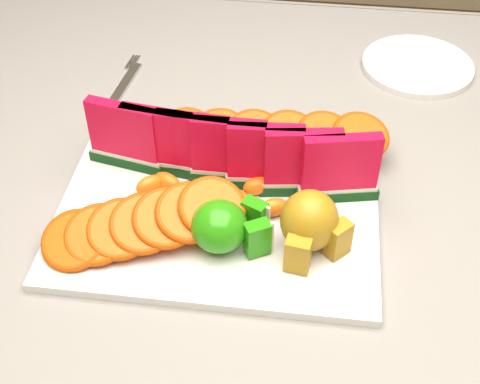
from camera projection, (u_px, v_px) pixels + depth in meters
name	position (u px, v px, depth m)	size (l,w,h in m)	color
table	(257.00, 239.00, 0.96)	(1.40, 0.90, 0.75)	#4E3118
tablecloth	(257.00, 208.00, 0.92)	(1.53, 1.03, 0.20)	slate
platter	(218.00, 211.00, 0.84)	(0.40, 0.30, 0.01)	silver
apple_cluster	(226.00, 226.00, 0.77)	(0.10, 0.08, 0.06)	#249313
pear_cluster	(310.00, 224.00, 0.77)	(0.09, 0.09, 0.08)	#935207
side_plate	(417.00, 66.00, 1.09)	(0.22, 0.22, 0.01)	silver
fork	(120.00, 90.00, 1.04)	(0.03, 0.20, 0.00)	silver
watermelon_row	(229.00, 153.00, 0.85)	(0.39, 0.07, 0.10)	#0C340D
orange_fan_front	(143.00, 223.00, 0.78)	(0.26, 0.15, 0.06)	orange
orange_fan_back	(254.00, 132.00, 0.92)	(0.38, 0.11, 0.05)	orange
tangerine_segments	(212.00, 192.00, 0.84)	(0.20, 0.07, 0.02)	#E33804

